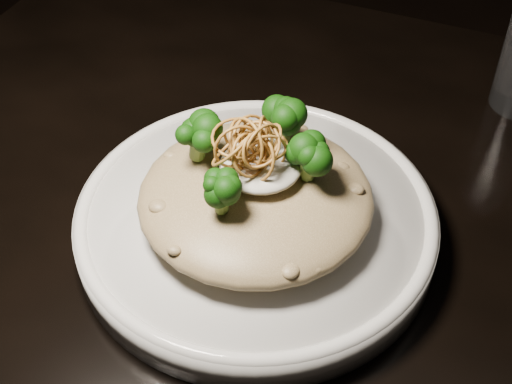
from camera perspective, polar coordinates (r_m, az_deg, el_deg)
table at (r=0.72m, az=7.81°, el=-8.26°), size 1.10×0.80×0.75m
plate at (r=0.64m, az=-0.00°, el=-2.48°), size 0.32×0.32×0.03m
risotto at (r=0.61m, az=-0.03°, el=-0.39°), size 0.20×0.20×0.04m
broccoli at (r=0.58m, az=-0.38°, el=3.58°), size 0.13×0.13×0.05m
cheese at (r=0.59m, az=0.38°, el=2.14°), size 0.07×0.07×0.02m
shallots at (r=0.57m, az=-0.50°, el=4.16°), size 0.06×0.06×0.04m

